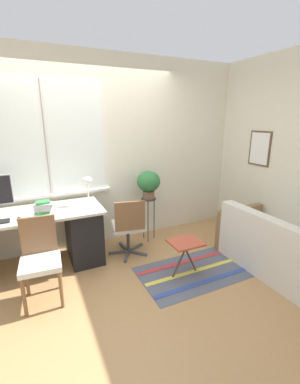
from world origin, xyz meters
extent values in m
plane|color=tan|center=(0.00, 0.00, 0.00)|extent=(14.00, 14.00, 0.00)
cube|color=beige|center=(0.00, 0.79, 1.35)|extent=(9.00, 0.06, 2.70)
cube|color=silver|center=(-0.96, 0.75, 1.56)|extent=(0.79, 0.02, 1.49)
cube|color=white|center=(-0.96, 0.74, 1.56)|extent=(0.72, 0.01, 1.42)
cube|color=silver|center=(-0.18, 0.75, 1.56)|extent=(0.79, 0.02, 1.49)
cube|color=white|center=(-0.18, 0.74, 1.56)|extent=(0.72, 0.01, 1.42)
cube|color=silver|center=(-0.57, 0.76, 0.83)|extent=(1.62, 0.11, 0.04)
cube|color=beige|center=(2.39, 0.00, 1.35)|extent=(0.06, 9.00, 2.70)
cube|color=brown|center=(2.35, -0.06, 1.40)|extent=(0.02, 0.38, 0.51)
cube|color=white|center=(2.34, -0.06, 1.40)|extent=(0.01, 0.33, 0.46)
cube|color=beige|center=(-0.99, 0.36, 0.73)|extent=(1.98, 0.71, 0.03)
cube|color=black|center=(-0.24, 0.36, 0.36)|extent=(0.40, 0.63, 0.72)
ellipsoid|color=black|center=(-0.97, 0.17, 0.76)|extent=(0.04, 0.06, 0.03)
cylinder|color=white|center=(-0.14, 0.41, 0.75)|extent=(0.16, 0.16, 0.01)
cylinder|color=white|center=(-0.14, 0.41, 0.90)|extent=(0.02, 0.02, 0.28)
ellipsoid|color=white|center=(-0.14, 0.41, 1.07)|extent=(0.13, 0.13, 0.08)
cube|color=white|center=(-0.70, 0.16, 0.77)|extent=(0.24, 0.20, 0.04)
cube|color=green|center=(-0.72, 0.15, 0.81)|extent=(0.16, 0.13, 0.03)
cube|color=white|center=(-0.70, 0.15, 0.84)|extent=(0.20, 0.13, 0.04)
cube|color=white|center=(-0.70, 0.16, 0.88)|extent=(0.22, 0.15, 0.04)
cube|color=green|center=(-0.70, 0.16, 0.92)|extent=(0.15, 0.12, 0.02)
cylinder|color=brown|center=(-0.98, -0.49, 0.22)|extent=(0.04, 0.04, 0.43)
cylinder|color=brown|center=(-0.65, -0.52, 0.22)|extent=(0.04, 0.04, 0.43)
cylinder|color=brown|center=(-0.96, -0.16, 0.22)|extent=(0.04, 0.04, 0.43)
cylinder|color=brown|center=(-0.62, -0.18, 0.22)|extent=(0.04, 0.04, 0.43)
cube|color=silver|center=(-0.80, -0.34, 0.43)|extent=(0.41, 0.40, 0.06)
cube|color=brown|center=(-0.79, -0.14, 0.66)|extent=(0.35, 0.06, 0.41)
cube|color=#47474C|center=(0.20, 0.27, 0.01)|extent=(0.29, 0.09, 0.03)
cube|color=#47474C|center=(0.27, 0.11, 0.01)|extent=(0.17, 0.26, 0.03)
cube|color=#47474C|center=(0.44, 0.13, 0.01)|extent=(0.22, 0.23, 0.03)
cube|color=#47474C|center=(0.47, 0.30, 0.01)|extent=(0.27, 0.15, 0.03)
cube|color=#47474C|center=(0.32, 0.38, 0.01)|extent=(0.07, 0.29, 0.03)
cylinder|color=#333338|center=(0.34, 0.24, 0.21)|extent=(0.04, 0.04, 0.35)
cube|color=silver|center=(0.34, 0.24, 0.41)|extent=(0.49, 0.48, 0.06)
cube|color=brown|center=(0.30, 0.03, 0.63)|extent=(0.39, 0.11, 0.39)
cube|color=silver|center=(1.90, -0.93, 0.20)|extent=(0.79, 1.28, 0.40)
cube|color=silver|center=(1.59, -0.93, 0.58)|extent=(0.16, 1.28, 0.35)
cube|color=olive|center=(1.90, -0.25, 0.30)|extent=(0.79, 0.09, 0.60)
cylinder|color=#333338|center=(0.77, 0.49, 0.67)|extent=(0.22, 0.22, 0.02)
cylinder|color=#333338|center=(0.87, 0.49, 0.33)|extent=(0.01, 0.01, 0.66)
cylinder|color=#333338|center=(0.72, 0.57, 0.33)|extent=(0.01, 0.01, 0.66)
cylinder|color=#333338|center=(0.72, 0.41, 0.33)|extent=(0.01, 0.01, 0.66)
cylinder|color=brown|center=(0.77, 0.49, 0.73)|extent=(0.17, 0.17, 0.11)
ellipsoid|color=#2D7038|center=(0.77, 0.49, 0.94)|extent=(0.34, 0.34, 0.31)
cube|color=#565B6B|center=(1.02, -0.56, 0.00)|extent=(1.59, 0.81, 0.01)
cube|color=#334C99|center=(1.02, -0.79, 0.01)|extent=(1.55, 0.06, 0.00)
cube|color=#DBCC4C|center=(1.02, -0.56, 0.01)|extent=(1.55, 0.06, 0.00)
cube|color=#C63838|center=(1.02, -0.33, 0.01)|extent=(1.55, 0.06, 0.00)
cube|color=#B24C33|center=(0.77, -0.55, 0.43)|extent=(0.38, 0.32, 0.02)
cylinder|color=#4C3D2D|center=(0.71, -0.55, 0.21)|extent=(0.22, 0.02, 0.42)
cylinder|color=#4C3D2D|center=(0.84, -0.55, 0.21)|extent=(0.22, 0.02, 0.42)
camera|label=1|loc=(-0.77, -2.85, 1.84)|focal=24.00mm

